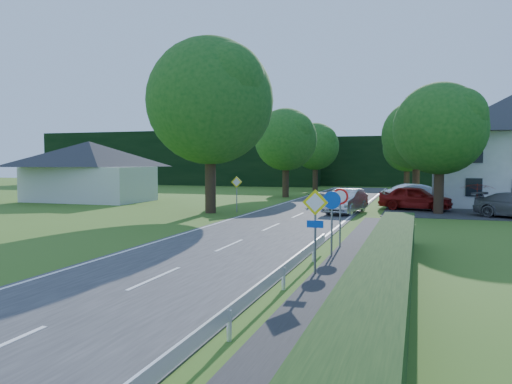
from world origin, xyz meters
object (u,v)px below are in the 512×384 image
(moving_car, at_px, (346,201))
(parked_car_red, at_px, (415,198))
(parasol, at_px, (477,198))
(motorcycle, at_px, (311,200))
(streetlight, at_px, (432,147))
(parked_car_silver_a, at_px, (419,195))

(moving_car, height_order, parked_car_red, parked_car_red)
(parasol, bearing_deg, motorcycle, 177.95)
(motorcycle, distance_m, parasol, 11.43)
(streetlight, height_order, parasol, streetlight)
(streetlight, bearing_deg, parked_car_red, 179.49)
(parked_car_red, relative_size, parasol, 2.26)
(parked_car_red, height_order, parked_car_silver_a, parked_car_silver_a)
(motorcycle, distance_m, parked_car_red, 7.48)
(motorcycle, xyz_separation_m, parked_car_red, (7.47, 0.10, 0.32))
(parked_car_silver_a, bearing_deg, parasol, -155.91)
(streetlight, bearing_deg, motorcycle, -179.39)
(moving_car, bearing_deg, parasol, 31.21)
(streetlight, xyz_separation_m, moving_car, (-5.36, -3.79, -3.62))
(moving_car, xyz_separation_m, parked_car_silver_a, (4.60, 6.66, 0.06))
(moving_car, bearing_deg, motorcycle, 139.71)
(parked_car_red, distance_m, parked_car_silver_a, 2.87)
(parked_car_silver_a, height_order, parasol, parasol)
(parasol, bearing_deg, moving_car, -158.31)
(streetlight, xyz_separation_m, parked_car_red, (-1.02, 0.01, -3.58))
(moving_car, bearing_deg, streetlight, 44.80)
(motorcycle, distance_m, parked_car_silver_a, 8.29)
(streetlight, distance_m, motorcycle, 9.34)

